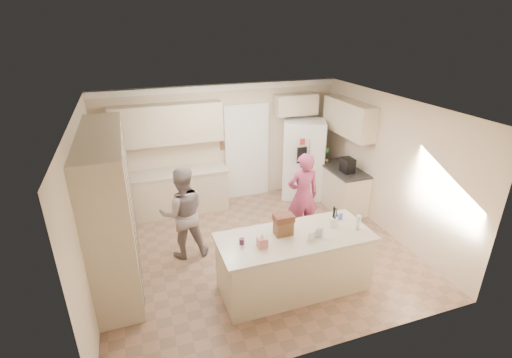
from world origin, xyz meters
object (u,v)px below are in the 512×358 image
object	(u,v)px
refrigerator	(303,159)
teen_boy	(183,213)
tissue_box	(262,242)
dollhouse_body	(283,228)
island_base	(294,263)
teen_girl	(303,196)
utensil_crock	(333,222)
coffee_maker	(348,165)

from	to	relation	value
refrigerator	teen_boy	world-z (taller)	refrigerator
refrigerator	tissue_box	size ratio (longest dim) A/B	12.86
tissue_box	teen_boy	bearing A→B (deg)	119.29
dollhouse_body	teen_boy	world-z (taller)	teen_boy
island_base	teen_boy	distance (m)	2.05
teen_girl	dollhouse_body	bearing A→B (deg)	58.54
dollhouse_body	teen_girl	size ratio (longest dim) A/B	0.16
island_base	utensil_crock	xyz separation A→B (m)	(0.65, 0.05, 0.56)
tissue_box	refrigerator	bearing A→B (deg)	55.28
tissue_box	teen_girl	bearing A→B (deg)	47.46
island_base	utensil_crock	size ratio (longest dim) A/B	14.67
refrigerator	coffee_maker	distance (m)	1.16
coffee_maker	teen_boy	bearing A→B (deg)	-172.34
refrigerator	dollhouse_body	bearing A→B (deg)	-96.51
dollhouse_body	teen_boy	distance (m)	1.85
coffee_maker	teen_girl	size ratio (longest dim) A/B	0.18
coffee_maker	teen_girl	bearing A→B (deg)	-156.62
coffee_maker	island_base	bearing A→B (deg)	-137.17
teen_boy	teen_girl	size ratio (longest dim) A/B	0.99
dollhouse_body	teen_girl	world-z (taller)	teen_girl
coffee_maker	tissue_box	distance (m)	3.28
teen_boy	teen_girl	bearing A→B (deg)	-179.77
utensil_crock	teen_girl	size ratio (longest dim) A/B	0.09
utensil_crock	tissue_box	distance (m)	1.21
refrigerator	tissue_box	world-z (taller)	refrigerator
teen_boy	island_base	bearing A→B (deg)	136.91
tissue_box	teen_boy	size ratio (longest dim) A/B	0.09
refrigerator	tissue_box	xyz separation A→B (m)	(-2.10, -3.03, 0.10)
coffee_maker	teen_boy	xyz separation A→B (m)	(-3.46, -0.47, -0.25)
utensil_crock	dollhouse_body	bearing A→B (deg)	176.42
refrigerator	island_base	bearing A→B (deg)	-93.40
island_base	teen_girl	world-z (taller)	teen_girl
utensil_crock	island_base	bearing A→B (deg)	-175.60
utensil_crock	teen_boy	world-z (taller)	teen_boy
teen_boy	teen_girl	distance (m)	2.19
island_base	dollhouse_body	xyz separation A→B (m)	(-0.15, 0.10, 0.60)
island_base	tissue_box	bearing A→B (deg)	-169.70
teen_boy	teen_girl	xyz separation A→B (m)	(2.19, -0.08, 0.01)
island_base	tissue_box	xyz separation A→B (m)	(-0.55, -0.10, 0.56)
utensil_crock	tissue_box	xyz separation A→B (m)	(-1.20, -0.15, -0.00)
teen_girl	utensil_crock	bearing A→B (deg)	89.42
coffee_maker	tissue_box	bearing A→B (deg)	-142.43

